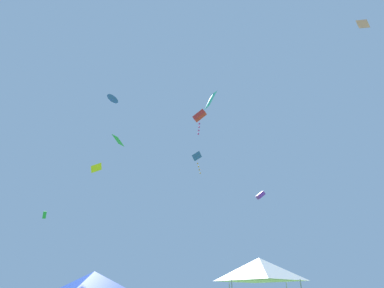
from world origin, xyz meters
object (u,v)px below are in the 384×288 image
object	(u,v)px
kite_blue_diamond	(197,157)
kite_green_box	(45,215)
kite_purple_box	(261,195)
kite_red_box	(200,116)
kite_pink_diamond	(363,24)
kite_green_diamond	(119,140)
canopy_tent_white	(260,269)
kite_cyan_diamond	(209,100)
kite_blue_delta	(113,98)
canopy_tent_blue	(93,280)
kite_yellow_diamond	(96,168)

from	to	relation	value
kite_blue_diamond	kite_green_box	world-z (taller)	kite_blue_diamond
kite_purple_box	kite_red_box	distance (m)	10.36
kite_pink_diamond	kite_green_diamond	bearing A→B (deg)	147.75
canopy_tent_white	kite_cyan_diamond	size ratio (longest dim) A/B	2.71
kite_purple_box	kite_green_box	distance (m)	20.76
canopy_tent_white	kite_red_box	distance (m)	19.28
kite_blue_diamond	kite_red_box	size ratio (longest dim) A/B	0.87
kite_blue_delta	kite_green_diamond	world-z (taller)	kite_blue_delta
kite_blue_diamond	kite_red_box	world-z (taller)	kite_red_box
kite_blue_delta	kite_cyan_diamond	world-z (taller)	kite_blue_delta
canopy_tent_white	kite_purple_box	size ratio (longest dim) A/B	3.58
canopy_tent_blue	kite_pink_diamond	xyz separation A→B (m)	(17.46, -2.42, 15.86)
kite_pink_diamond	kite_red_box	xyz separation A→B (m)	(-11.89, 11.60, 0.51)
kite_cyan_diamond	canopy_tent_blue	bearing A→B (deg)	175.72
canopy_tent_white	kite_yellow_diamond	size ratio (longest dim) A/B	2.08
kite_blue_diamond	kite_blue_delta	xyz separation A→B (m)	(-7.33, -12.48, 0.72)
kite_pink_diamond	kite_blue_delta	bearing A→B (deg)	159.40
kite_purple_box	kite_green_box	bearing A→B (deg)	179.94
kite_purple_box	kite_green_box	xyz separation A→B (m)	(-20.71, 0.02, -1.45)
kite_red_box	kite_green_diamond	world-z (taller)	kite_red_box
kite_purple_box	kite_red_box	bearing A→B (deg)	-174.46
kite_purple_box	kite_blue_delta	bearing A→B (deg)	-161.44
kite_blue_diamond	kite_green_diamond	distance (m)	10.73
kite_green_box	canopy_tent_blue	bearing A→B (deg)	-45.60
canopy_tent_white	kite_yellow_diamond	bearing A→B (deg)	137.26
kite_blue_delta	kite_purple_box	size ratio (longest dim) A/B	1.50
kite_blue_diamond	kite_pink_diamond	xyz separation A→B (m)	(12.70, -20.01, 0.35)
canopy_tent_white	kite_green_diamond	size ratio (longest dim) A/B	2.43
kite_pink_diamond	kite_green_box	bearing A→B (deg)	155.75
canopy_tent_blue	kite_purple_box	bearing A→B (deg)	41.07
kite_blue_delta	kite_blue_diamond	bearing A→B (deg)	59.56
kite_blue_diamond	kite_blue_delta	bearing A→B (deg)	-120.44
canopy_tent_blue	kite_green_diamond	size ratio (longest dim) A/B	2.09
kite_yellow_diamond	kite_cyan_diamond	distance (m)	19.62
kite_pink_diamond	kite_cyan_diamond	distance (m)	11.76
canopy_tent_blue	canopy_tent_white	bearing A→B (deg)	-6.92
kite_pink_diamond	kite_cyan_diamond	size ratio (longest dim) A/B	0.63
kite_pink_diamond	kite_cyan_diamond	xyz separation A→B (m)	(-10.74, 1.91, -4.40)
kite_blue_delta	kite_green_diamond	xyz separation A→B (m)	(-0.96, 5.72, -1.50)
kite_red_box	kite_green_box	bearing A→B (deg)	177.86
kite_green_box	kite_purple_box	bearing A→B (deg)	-0.06
kite_yellow_diamond	kite_blue_delta	bearing A→B (deg)	-63.07
kite_cyan_diamond	kite_red_box	bearing A→B (deg)	96.80
canopy_tent_blue	kite_blue_diamond	xyz separation A→B (m)	(4.76, 17.60, 15.51)
canopy_tent_blue	kite_cyan_diamond	world-z (taller)	kite_cyan_diamond
kite_purple_box	kite_yellow_diamond	bearing A→B (deg)	167.95
kite_blue_diamond	kite_purple_box	bearing A→B (deg)	-50.83
kite_blue_delta	kite_red_box	size ratio (longest dim) A/B	0.47
kite_purple_box	kite_cyan_diamond	size ratio (longest dim) A/B	0.76
kite_yellow_diamond	kite_purple_box	bearing A→B (deg)	-12.05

